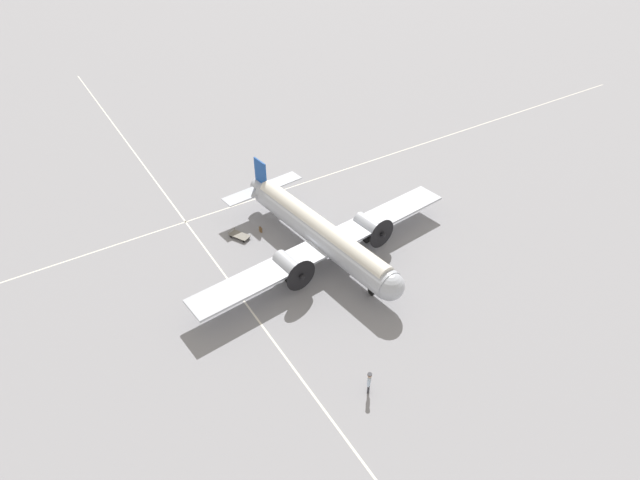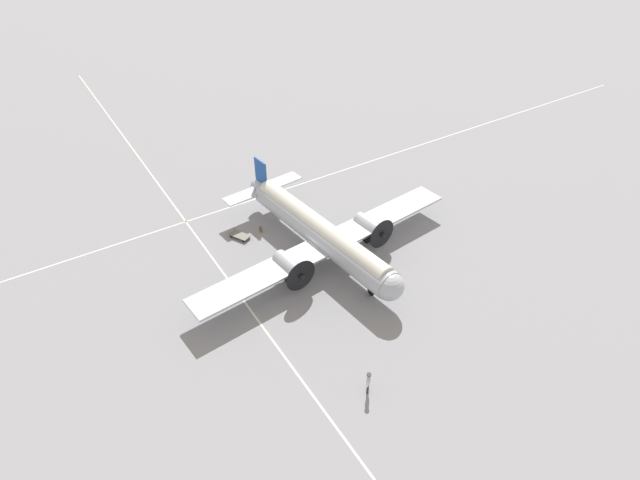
{
  "view_description": "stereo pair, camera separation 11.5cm",
  "coord_description": "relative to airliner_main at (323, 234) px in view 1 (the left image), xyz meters",
  "views": [
    {
      "loc": [
        29.25,
        -18.82,
        28.41
      ],
      "look_at": [
        0.0,
        0.0,
        1.57
      ],
      "focal_mm": 28.0,
      "sensor_mm": 36.0,
      "label": 1
    },
    {
      "loc": [
        29.31,
        -18.72,
        28.41
      ],
      "look_at": [
        0.0,
        0.0,
        1.57
      ],
      "focal_mm": 28.0,
      "sensor_mm": 36.0,
      "label": 2
    }
  ],
  "objects": [
    {
      "name": "airliner_main",
      "position": [
        0.0,
        0.0,
        0.0
      ],
      "size": [
        20.01,
        26.27,
        5.52
      ],
      "rotation": [
        0.0,
        0.0,
        0.1
      ],
      "color": "#ADB2BC",
      "rests_on": "ground_plane"
    },
    {
      "name": "suitcase_near_door",
      "position": [
        -6.23,
        -2.99,
        -2.17
      ],
      "size": [
        0.38,
        0.16,
        0.56
      ],
      "color": "brown",
      "rests_on": "ground_plane"
    },
    {
      "name": "baggage_cart",
      "position": [
        -6.47,
        -5.09,
        -2.16
      ],
      "size": [
        2.17,
        1.73,
        0.56
      ],
      "rotation": [
        0.0,
        0.0,
        0.47
      ],
      "color": "#6B665B",
      "rests_on": "ground_plane"
    },
    {
      "name": "crew_foreground",
      "position": [
        13.62,
        -5.2,
        -1.28
      ],
      "size": [
        0.45,
        0.49,
        1.85
      ],
      "rotation": [
        0.0,
        0.0,
        -0.84
      ],
      "color": "#2D2D33",
      "rests_on": "ground_plane"
    },
    {
      "name": "apron_line_northsouth",
      "position": [
        -11.66,
        -0.04,
        -2.43
      ],
      "size": [
        0.16,
        120.0,
        0.01
      ],
      "color": "silver",
      "rests_on": "ground_plane"
    },
    {
      "name": "apron_line_eastwest",
      "position": [
        -0.37,
        -8.45,
        -2.43
      ],
      "size": [
        120.0,
        0.16,
        0.01
      ],
      "color": "silver",
      "rests_on": "ground_plane"
    },
    {
      "name": "ground_plane",
      "position": [
        -0.37,
        -0.04,
        -2.44
      ],
      "size": [
        300.0,
        300.0,
        0.0
      ],
      "primitive_type": "plane",
      "color": "gray"
    }
  ]
}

